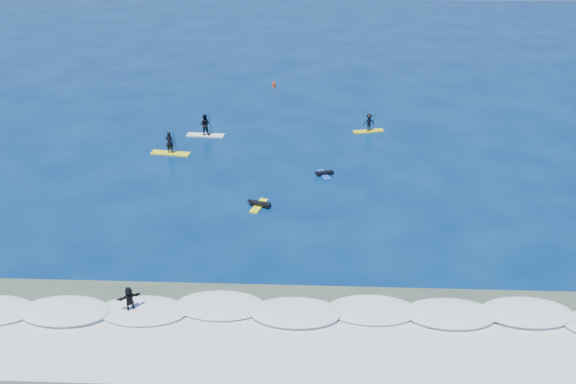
{
  "coord_description": "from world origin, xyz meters",
  "views": [
    {
      "loc": [
        1.69,
        -37.02,
        20.79
      ],
      "look_at": [
        0.08,
        2.83,
        0.6
      ],
      "focal_mm": 40.0,
      "sensor_mm": 36.0,
      "label": 1
    }
  ],
  "objects_px": {
    "sup_paddler_left": "(170,146)",
    "sup_paddler_center": "(205,127)",
    "prone_paddler_far": "(324,174)",
    "marker_buoy": "(274,84)",
    "prone_paddler_near": "(259,204)",
    "wave_surfer": "(130,300)",
    "sup_paddler_right": "(369,124)"
  },
  "relations": [
    {
      "from": "sup_paddler_center",
      "to": "sup_paddler_right",
      "type": "bearing_deg",
      "value": 10.16
    },
    {
      "from": "sup_paddler_center",
      "to": "wave_surfer",
      "type": "xyz_separation_m",
      "value": [
        -0.01,
        -24.94,
        -0.02
      ]
    },
    {
      "from": "prone_paddler_near",
      "to": "marker_buoy",
      "type": "relative_size",
      "value": 2.84
    },
    {
      "from": "sup_paddler_left",
      "to": "marker_buoy",
      "type": "xyz_separation_m",
      "value": [
        7.36,
        18.07,
        -0.36
      ]
    },
    {
      "from": "wave_surfer",
      "to": "marker_buoy",
      "type": "relative_size",
      "value": 2.65
    },
    {
      "from": "marker_buoy",
      "to": "prone_paddler_far",
      "type": "bearing_deg",
      "value": -76.75
    },
    {
      "from": "sup_paddler_center",
      "to": "marker_buoy",
      "type": "distance_m",
      "value": 14.93
    },
    {
      "from": "prone_paddler_near",
      "to": "prone_paddler_far",
      "type": "bearing_deg",
      "value": -23.68
    },
    {
      "from": "sup_paddler_center",
      "to": "wave_surfer",
      "type": "height_order",
      "value": "sup_paddler_center"
    },
    {
      "from": "sup_paddler_center",
      "to": "marker_buoy",
      "type": "relative_size",
      "value": 4.28
    },
    {
      "from": "sup_paddler_center",
      "to": "prone_paddler_near",
      "type": "height_order",
      "value": "sup_paddler_center"
    },
    {
      "from": "sup_paddler_center",
      "to": "sup_paddler_right",
      "type": "xyz_separation_m",
      "value": [
        14.23,
        1.54,
        -0.11
      ]
    },
    {
      "from": "prone_paddler_near",
      "to": "prone_paddler_far",
      "type": "distance_m",
      "value": 6.88
    },
    {
      "from": "prone_paddler_near",
      "to": "prone_paddler_far",
      "type": "relative_size",
      "value": 1.14
    },
    {
      "from": "prone_paddler_far",
      "to": "wave_surfer",
      "type": "distance_m",
      "value": 20.11
    },
    {
      "from": "sup_paddler_right",
      "to": "prone_paddler_far",
      "type": "bearing_deg",
      "value": -128.03
    },
    {
      "from": "sup_paddler_right",
      "to": "wave_surfer",
      "type": "distance_m",
      "value": 30.06
    },
    {
      "from": "sup_paddler_right",
      "to": "wave_surfer",
      "type": "relative_size",
      "value": 1.37
    },
    {
      "from": "prone_paddler_near",
      "to": "marker_buoy",
      "type": "distance_m",
      "value": 26.85
    },
    {
      "from": "prone_paddler_far",
      "to": "marker_buoy",
      "type": "relative_size",
      "value": 2.5
    },
    {
      "from": "marker_buoy",
      "to": "prone_paddler_near",
      "type": "bearing_deg",
      "value": -88.75
    },
    {
      "from": "sup_paddler_center",
      "to": "prone_paddler_far",
      "type": "bearing_deg",
      "value": -32.77
    },
    {
      "from": "sup_paddler_left",
      "to": "sup_paddler_center",
      "type": "distance_m",
      "value": 4.63
    },
    {
      "from": "wave_surfer",
      "to": "marker_buoy",
      "type": "xyz_separation_m",
      "value": [
        5.14,
        38.95,
        -0.5
      ]
    },
    {
      "from": "sup_paddler_center",
      "to": "wave_surfer",
      "type": "distance_m",
      "value": 24.94
    },
    {
      "from": "sup_paddler_center",
      "to": "prone_paddler_far",
      "type": "xyz_separation_m",
      "value": [
        10.22,
        -7.64,
        -0.72
      ]
    },
    {
      "from": "prone_paddler_near",
      "to": "wave_surfer",
      "type": "xyz_separation_m",
      "value": [
        -5.72,
        -12.11,
        0.68
      ]
    },
    {
      "from": "prone_paddler_near",
      "to": "wave_surfer",
      "type": "bearing_deg",
      "value": 172.02
    },
    {
      "from": "sup_paddler_left",
      "to": "wave_surfer",
      "type": "relative_size",
      "value": 1.6
    },
    {
      "from": "prone_paddler_far",
      "to": "sup_paddler_left",
      "type": "bearing_deg",
      "value": 55.64
    },
    {
      "from": "sup_paddler_left",
      "to": "prone_paddler_near",
      "type": "height_order",
      "value": "sup_paddler_left"
    },
    {
      "from": "wave_surfer",
      "to": "sup_paddler_center",
      "type": "bearing_deg",
      "value": 59.5
    }
  ]
}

